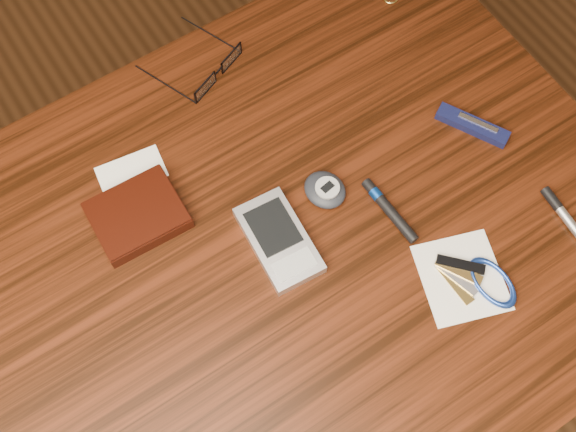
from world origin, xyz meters
name	(u,v)px	position (x,y,z in m)	size (l,w,h in m)	color
ground	(266,387)	(0.00, 0.00, 0.00)	(3.80, 3.80, 0.00)	#472814
desk	(253,295)	(0.00, 0.00, 0.65)	(1.00, 0.70, 0.75)	#361408
wallet_and_card	(137,214)	(-0.08, 0.13, 0.76)	(0.13, 0.14, 0.02)	black
eyeglasses	(215,71)	(0.11, 0.27, 0.76)	(0.14, 0.14, 0.02)	black
pda_phone	(279,240)	(0.05, 0.01, 0.76)	(0.08, 0.13, 0.02)	silver
pedometer	(325,190)	(0.14, 0.03, 0.76)	(0.06, 0.06, 0.02)	black
notepad_keys	(477,280)	(0.22, -0.16, 0.75)	(0.13, 0.13, 0.01)	white
pocket_knife	(473,125)	(0.36, 0.01, 0.76)	(0.07, 0.10, 0.01)	#111739
silver_pen	(574,228)	(0.37, -0.18, 0.76)	(0.02, 0.15, 0.01)	#B3B3B8
black_blue_pen	(388,208)	(0.19, -0.03, 0.76)	(0.02, 0.10, 0.01)	black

